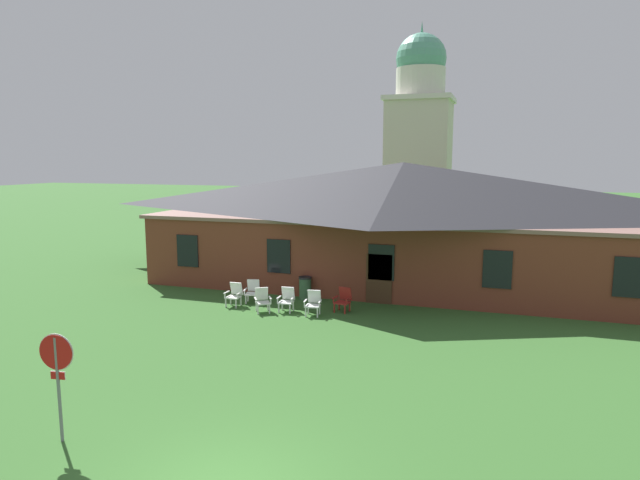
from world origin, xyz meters
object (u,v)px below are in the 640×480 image
object	(u,v)px
lawn_chair_by_porch	(235,294)
lawn_chair_middle	(287,299)
lawn_chair_left_end	(262,299)
lawn_chair_right_end	(313,302)
lawn_chair_near_door	(253,291)
lawn_chair_far_side	(343,299)
stop_sign	(57,366)
trash_bin	(305,288)

from	to	relation	value
lawn_chair_by_porch	lawn_chair_middle	xyz separation A→B (m)	(2.35, -0.07, 0.00)
lawn_chair_left_end	lawn_chair_right_end	world-z (taller)	same
lawn_chair_near_door	lawn_chair_left_end	world-z (taller)	same
lawn_chair_near_door	lawn_chair_left_end	size ratio (longest dim) A/B	1.00
lawn_chair_near_door	lawn_chair_far_side	bearing A→B (deg)	-2.40
stop_sign	lawn_chair_by_porch	world-z (taller)	stop_sign
lawn_chair_near_door	lawn_chair_middle	size ratio (longest dim) A/B	1.00
lawn_chair_right_end	lawn_chair_by_porch	bearing A→B (deg)	176.17
lawn_chair_by_porch	lawn_chair_far_side	bearing A→B (deg)	7.41
lawn_chair_by_porch	lawn_chair_near_door	bearing A→B (deg)	58.12
lawn_chair_middle	lawn_chair_right_end	xyz separation A→B (m)	(1.17, -0.16, 0.00)
stop_sign	lawn_chair_far_side	xyz separation A→B (m)	(3.01, 11.67, -1.20)
lawn_chair_near_door	trash_bin	size ratio (longest dim) A/B	0.98
stop_sign	trash_bin	xyz separation A→B (m)	(0.91, 13.01, -1.20)
stop_sign	lawn_chair_near_door	world-z (taller)	stop_sign
stop_sign	lawn_chair_middle	bearing A→B (deg)	85.55
lawn_chair_by_porch	trash_bin	distance (m)	3.08
lawn_chair_near_door	lawn_chair_right_end	xyz separation A→B (m)	(3.06, -0.99, 0.00)
lawn_chair_by_porch	lawn_chair_far_side	xyz separation A→B (m)	(4.51, 0.59, 0.00)
lawn_chair_left_end	lawn_chair_middle	size ratio (longest dim) A/B	1.00
lawn_chair_middle	lawn_chair_right_end	world-z (taller)	same
lawn_chair_left_end	trash_bin	distance (m)	2.57
stop_sign	lawn_chair_middle	xyz separation A→B (m)	(0.86, 11.01, -1.20)
lawn_chair_far_side	lawn_chair_right_end	bearing A→B (deg)	-140.02
lawn_chair_right_end	lawn_chair_near_door	bearing A→B (deg)	162.03
stop_sign	lawn_chair_right_end	world-z (taller)	stop_sign
lawn_chair_right_end	lawn_chair_far_side	size ratio (longest dim) A/B	1.00
lawn_chair_near_door	trash_bin	bearing A→B (deg)	31.26
lawn_chair_left_end	trash_bin	xyz separation A→B (m)	(0.95, 2.38, -0.00)
lawn_chair_middle	trash_bin	bearing A→B (deg)	88.56
lawn_chair_right_end	stop_sign	bearing A→B (deg)	-100.59
stop_sign	trash_bin	distance (m)	13.10
stop_sign	lawn_chair_left_end	bearing A→B (deg)	90.24
lawn_chair_right_end	lawn_chair_far_side	bearing A→B (deg)	39.98
lawn_chair_near_door	lawn_chair_middle	distance (m)	2.06
trash_bin	lawn_chair_by_porch	bearing A→B (deg)	-141.25
lawn_chair_near_door	lawn_chair_far_side	distance (m)	4.04
lawn_chair_left_end	lawn_chair_right_end	size ratio (longest dim) A/B	1.00
stop_sign	trash_bin	size ratio (longest dim) A/B	2.46
lawn_chair_middle	lawn_chair_left_end	bearing A→B (deg)	-157.23
lawn_chair_middle	lawn_chair_right_end	bearing A→B (deg)	-7.85
lawn_chair_near_door	lawn_chair_left_end	xyz separation A→B (m)	(0.98, -1.21, 0.00)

